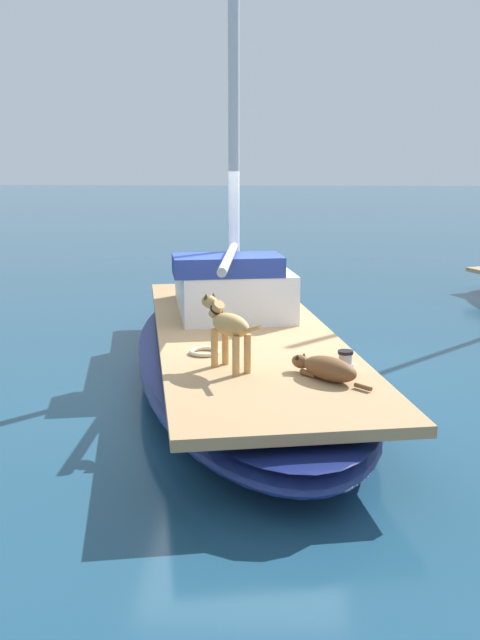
{
  "coord_description": "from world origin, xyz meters",
  "views": [
    {
      "loc": [
        0.35,
        -8.34,
        2.68
      ],
      "look_at": [
        0.0,
        -1.0,
        1.01
      ],
      "focal_mm": 40.46,
      "sensor_mm": 36.0,
      "label": 1
    }
  ],
  "objects_px": {
    "sailboat_main": "(244,356)",
    "dog_tan": "(228,326)",
    "dog_brown": "(327,368)",
    "coiled_rope": "(204,352)",
    "deck_winch": "(345,362)"
  },
  "relations": [
    {
      "from": "sailboat_main",
      "to": "dog_tan",
      "type": "relative_size",
      "value": 9.72
    },
    {
      "from": "dog_tan",
      "to": "sailboat_main",
      "type": "bearing_deg",
      "value": 86.82
    },
    {
      "from": "dog_tan",
      "to": "dog_brown",
      "type": "xyz_separation_m",
      "value": [
        0.94,
        -0.31,
        -0.32
      ]
    },
    {
      "from": "coiled_rope",
      "to": "sailboat_main",
      "type": "bearing_deg",
      "value": 71.1
    },
    {
      "from": "sailboat_main",
      "to": "dog_tan",
      "type": "height_order",
      "value": "dog_tan"
    },
    {
      "from": "sailboat_main",
      "to": "dog_brown",
      "type": "height_order",
      "value": "dog_brown"
    },
    {
      "from": "dog_brown",
      "to": "coiled_rope",
      "type": "distance_m",
      "value": 1.48
    },
    {
      "from": "sailboat_main",
      "to": "dog_tan",
      "type": "bearing_deg",
      "value": -93.18
    },
    {
      "from": "deck_winch",
      "to": "coiled_rope",
      "type": "bearing_deg",
      "value": 157.79
    },
    {
      "from": "deck_winch",
      "to": "sailboat_main",
      "type": "bearing_deg",
      "value": 122.16
    },
    {
      "from": "sailboat_main",
      "to": "deck_winch",
      "type": "distance_m",
      "value": 2.0
    },
    {
      "from": "dog_tan",
      "to": "dog_brown",
      "type": "distance_m",
      "value": 1.04
    },
    {
      "from": "sailboat_main",
      "to": "dog_brown",
      "type": "relative_size",
      "value": 10.31
    },
    {
      "from": "dog_tan",
      "to": "deck_winch",
      "type": "xyz_separation_m",
      "value": [
        1.13,
        -0.06,
        -0.32
      ]
    },
    {
      "from": "sailboat_main",
      "to": "coiled_rope",
      "type": "xyz_separation_m",
      "value": [
        -0.37,
        -1.08,
        0.35
      ]
    }
  ]
}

